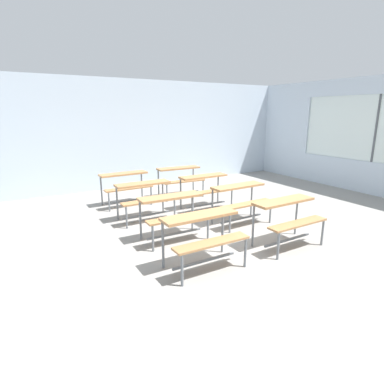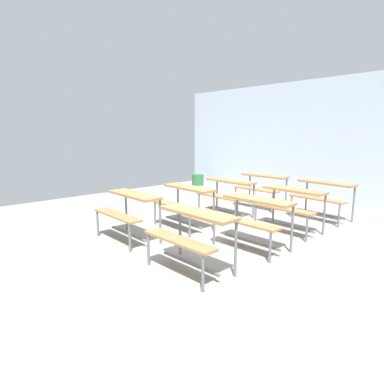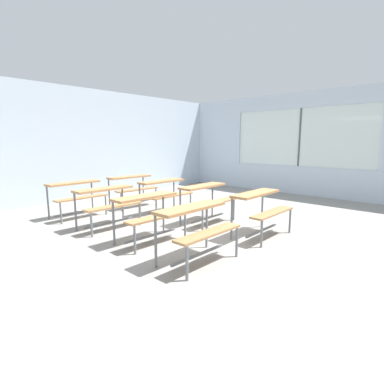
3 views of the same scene
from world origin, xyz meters
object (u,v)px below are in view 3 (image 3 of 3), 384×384
at_px(desk_bench_r2c1, 165,189).
at_px(desk_bench_r2c0, 107,198).
at_px(desk_bench_r3c0, 76,191).
at_px(desk_bench_r3c1, 132,184).
at_px(desk_bench_r1c1, 207,195).
at_px(desk_bench_r1c0, 149,207).
at_px(desk_bench_r0c0, 197,221).
at_px(desk_bench_r0c1, 261,203).

bearing_deg(desk_bench_r2c1, desk_bench_r2c0, -178.43).
bearing_deg(desk_bench_r3c0, desk_bench_r2c0, -91.44).
bearing_deg(desk_bench_r3c1, desk_bench_r1c1, -85.16).
xyz_separation_m(desk_bench_r1c0, desk_bench_r2c1, (1.41, 1.20, 0.00)).
xyz_separation_m(desk_bench_r0c0, desk_bench_r3c1, (1.50, 3.50, 0.00)).
xyz_separation_m(desk_bench_r0c0, desk_bench_r2c0, (0.06, 2.28, 0.00)).
relative_size(desk_bench_r0c1, desk_bench_r3c1, 0.98).
bearing_deg(desk_bench_r1c1, desk_bench_r0c1, -92.62).
distance_m(desk_bench_r0c0, desk_bench_r1c1, 1.96).
bearing_deg(desk_bench_r3c0, desk_bench_r1c1, -58.25).
height_order(desk_bench_r1c0, desk_bench_r1c1, same).
relative_size(desk_bench_r0c0, desk_bench_r1c1, 0.99).
distance_m(desk_bench_r1c1, desk_bench_r2c0, 1.89).
bearing_deg(desk_bench_r3c1, desk_bench_r2c0, -136.79).
bearing_deg(desk_bench_r1c1, desk_bench_r3c1, 90.43).
height_order(desk_bench_r2c0, desk_bench_r2c1, same).
height_order(desk_bench_r1c0, desk_bench_r3c1, same).
relative_size(desk_bench_r0c0, desk_bench_r2c0, 1.00).
xyz_separation_m(desk_bench_r0c1, desk_bench_r3c1, (-0.05, 3.56, 0.00)).
distance_m(desk_bench_r0c1, desk_bench_r3c0, 3.84).
relative_size(desk_bench_r0c1, desk_bench_r1c0, 1.00).
bearing_deg(desk_bench_r1c0, desk_bench_r2c0, 93.10).
relative_size(desk_bench_r0c0, desk_bench_r2c1, 0.99).
relative_size(desk_bench_r2c1, desk_bench_r3c1, 0.98).
height_order(desk_bench_r2c1, desk_bench_r3c1, same).
bearing_deg(desk_bench_r1c1, desk_bench_r3c0, 121.85).
bearing_deg(desk_bench_r0c0, desk_bench_r0c1, -2.11).
relative_size(desk_bench_r1c1, desk_bench_r2c0, 1.01).
height_order(desk_bench_r0c0, desk_bench_r2c0, same).
height_order(desk_bench_r0c0, desk_bench_r1c0, same).
bearing_deg(desk_bench_r2c1, desk_bench_r0c0, -122.46).
bearing_deg(desk_bench_r2c1, desk_bench_r0c1, -87.97).
distance_m(desk_bench_r3c0, desk_bench_r3c1, 1.45).
xyz_separation_m(desk_bench_r0c1, desk_bench_r1c1, (0.02, 1.21, 0.00)).
distance_m(desk_bench_r1c0, desk_bench_r2c0, 1.18).
distance_m(desk_bench_r0c1, desk_bench_r1c1, 1.21).
relative_size(desk_bench_r2c0, desk_bench_r3c1, 0.98).
distance_m(desk_bench_r2c0, desk_bench_r3c1, 1.89).
bearing_deg(desk_bench_r0c0, desk_bench_r2c0, 88.59).
distance_m(desk_bench_r1c1, desk_bench_r3c0, 2.78).
height_order(desk_bench_r1c0, desk_bench_r2c1, same).
relative_size(desk_bench_r0c0, desk_bench_r0c1, 0.99).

